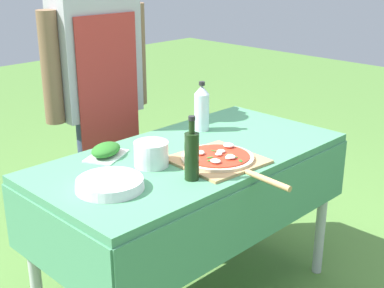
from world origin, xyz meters
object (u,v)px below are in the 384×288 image
Objects in this scene: prep_table at (192,174)px; herb_container at (106,151)px; person_cook at (98,86)px; plate_stack at (110,184)px; mixing_tub at (151,154)px; oil_bottle at (192,155)px; pizza_on_peel at (220,159)px; water_bottle at (202,108)px.

herb_container is at bearing 142.09° from prep_table.
person_cook is 7.08× the size of herb_container.
mixing_tub is at bearing 13.84° from plate_stack.
person_cook is 0.57m from herb_container.
plate_stack is (-0.49, -0.74, -0.16)m from person_cook.
plate_stack is at bearing 151.35° from oil_bottle.
prep_table is at bearing 95.51° from pizza_on_peel.
prep_table is 10.04× the size of mixing_tub.
mixing_tub is (-0.23, 0.18, 0.04)m from pizza_on_peel.
oil_bottle is at bearing -85.29° from mixing_tub.
person_cook is 0.90m from plate_stack.
prep_table is at bearing 44.68° from oil_bottle.
plate_stack is at bearing -173.92° from prep_table.
mixing_tub is 0.27m from plate_stack.
water_bottle is (0.47, 0.39, 0.01)m from oil_bottle.
herb_container is at bearing 58.52° from person_cook.
oil_bottle is 0.45m from herb_container.
water_bottle is at bearing 119.00° from person_cook.
mixing_tub is at bearing 94.71° from oil_bottle.
mixing_tub reaches higher than plate_stack.
mixing_tub is (-0.48, -0.18, -0.06)m from water_bottle.
pizza_on_peel is 0.50m from plate_stack.
prep_table is 2.53× the size of pizza_on_peel.
oil_bottle reaches higher than water_bottle.
person_cook reaches higher than plate_stack.
plate_stack is (-0.26, -0.06, -0.03)m from mixing_tub.
herb_container is 0.23m from mixing_tub.
plate_stack is (-0.74, -0.24, -0.10)m from water_bottle.
person_cook is 6.31× the size of plate_stack.
prep_table is at bearing -3.23° from mixing_tub.
oil_bottle is (-0.21, -0.20, 0.20)m from prep_table.
pizza_on_peel is 3.97× the size of mixing_tub.
person_cook is 0.92m from oil_bottle.
pizza_on_peel is 0.45m from water_bottle.
oil_bottle is at bearing -78.56° from herb_container.
oil_bottle is at bearing 78.51° from person_cook.
water_bottle is (0.25, -0.50, -0.07)m from person_cook.
plate_stack is (-0.49, 0.11, 0.01)m from pizza_on_peel.
person_cook is at bearing 89.43° from prep_table.
herb_container is at bearing 131.63° from pizza_on_peel.
oil_bottle is 0.33m from plate_stack.
person_cook is 6.62× the size of water_bottle.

